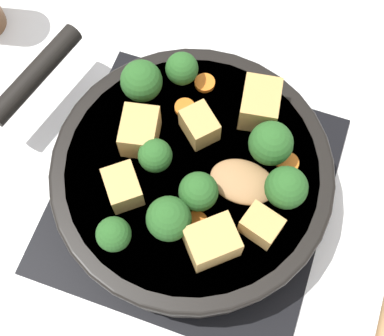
% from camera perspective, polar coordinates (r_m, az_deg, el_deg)
% --- Properties ---
extents(ground_plane, '(2.40, 2.40, 0.00)m').
position_cam_1_polar(ground_plane, '(0.63, 0.00, -2.76)').
color(ground_plane, white).
extents(front_burner_grate, '(0.31, 0.31, 0.03)m').
position_cam_1_polar(front_burner_grate, '(0.62, 0.00, -2.39)').
color(front_burner_grate, black).
rests_on(front_burner_grate, ground_plane).
extents(skillet_pan, '(0.39, 0.30, 0.06)m').
position_cam_1_polar(skillet_pan, '(0.58, -0.16, -0.79)').
color(skillet_pan, black).
rests_on(skillet_pan, front_burner_grate).
extents(wooden_spoon, '(0.21, 0.27, 0.02)m').
position_cam_1_polar(wooden_spoon, '(0.55, 15.37, -4.69)').
color(wooden_spoon, '#A87A4C').
rests_on(wooden_spoon, skillet_pan).
extents(tofu_cube_center_large, '(0.06, 0.06, 0.04)m').
position_cam_1_polar(tofu_cube_center_large, '(0.51, 2.15, -7.90)').
color(tofu_cube_center_large, tan).
rests_on(tofu_cube_center_large, skillet_pan).
extents(tofu_cube_near_handle, '(0.05, 0.05, 0.03)m').
position_cam_1_polar(tofu_cube_near_handle, '(0.54, -7.38, -2.05)').
color(tofu_cube_near_handle, tan).
rests_on(tofu_cube_near_handle, skillet_pan).
extents(tofu_cube_east_chunk, '(0.05, 0.05, 0.04)m').
position_cam_1_polar(tofu_cube_east_chunk, '(0.56, -5.57, 3.88)').
color(tofu_cube_east_chunk, tan).
rests_on(tofu_cube_east_chunk, skillet_pan).
extents(tofu_cube_west_chunk, '(0.05, 0.05, 0.04)m').
position_cam_1_polar(tofu_cube_west_chunk, '(0.57, 7.26, 6.79)').
color(tofu_cube_west_chunk, tan).
rests_on(tofu_cube_west_chunk, skillet_pan).
extents(tofu_cube_back_piece, '(0.05, 0.05, 0.03)m').
position_cam_1_polar(tofu_cube_back_piece, '(0.56, 0.81, 4.56)').
color(tofu_cube_back_piece, tan).
rests_on(tofu_cube_back_piece, skillet_pan).
extents(tofu_cube_front_piece, '(0.04, 0.04, 0.03)m').
position_cam_1_polar(tofu_cube_front_piece, '(0.53, 7.40, -6.09)').
color(tofu_cube_front_piece, tan).
rests_on(tofu_cube_front_piece, skillet_pan).
extents(broccoli_floret_near_spoon, '(0.04, 0.04, 0.05)m').
position_cam_1_polar(broccoli_floret_near_spoon, '(0.57, -5.41, 9.21)').
color(broccoli_floret_near_spoon, '#709956').
rests_on(broccoli_floret_near_spoon, skillet_pan).
extents(broccoli_floret_center_top, '(0.04, 0.04, 0.05)m').
position_cam_1_polar(broccoli_floret_center_top, '(0.52, 0.70, -2.55)').
color(broccoli_floret_center_top, '#709956').
rests_on(broccoli_floret_center_top, skillet_pan).
extents(broccoli_floret_east_rim, '(0.03, 0.03, 0.04)m').
position_cam_1_polar(broccoli_floret_east_rim, '(0.54, -3.95, 1.31)').
color(broccoli_floret_east_rim, '#709956').
rests_on(broccoli_floret_east_rim, skillet_pan).
extents(broccoli_floret_west_rim, '(0.04, 0.04, 0.05)m').
position_cam_1_polar(broccoli_floret_west_rim, '(0.53, 10.04, -1.99)').
color(broccoli_floret_west_rim, '#709956').
rests_on(broccoli_floret_west_rim, skillet_pan).
extents(broccoli_floret_north_edge, '(0.04, 0.04, 0.05)m').
position_cam_1_polar(broccoli_floret_north_edge, '(0.51, -2.44, -5.45)').
color(broccoli_floret_north_edge, '#709956').
rests_on(broccoli_floret_north_edge, skillet_pan).
extents(broccoli_floret_south_cluster, '(0.03, 0.03, 0.04)m').
position_cam_1_polar(broccoli_floret_south_cluster, '(0.52, -8.35, -7.02)').
color(broccoli_floret_south_cluster, '#709956').
rests_on(broccoli_floret_south_cluster, skillet_pan).
extents(broccoli_floret_mid_floret, '(0.04, 0.04, 0.04)m').
position_cam_1_polar(broccoli_floret_mid_floret, '(0.58, -1.08, 10.53)').
color(broccoli_floret_mid_floret, '#709956').
rests_on(broccoli_floret_mid_floret, skillet_pan).
extents(broccoli_floret_small_inner, '(0.05, 0.05, 0.05)m').
position_cam_1_polar(broccoli_floret_small_inner, '(0.54, 8.40, 2.60)').
color(broccoli_floret_small_inner, '#709956').
rests_on(broccoli_floret_small_inner, skillet_pan).
extents(carrot_slice_orange_thin, '(0.02, 0.02, 0.01)m').
position_cam_1_polar(carrot_slice_orange_thin, '(0.57, 10.15, 0.53)').
color(carrot_slice_orange_thin, orange).
rests_on(carrot_slice_orange_thin, skillet_pan).
extents(carrot_slice_near_center, '(0.02, 0.02, 0.01)m').
position_cam_1_polar(carrot_slice_near_center, '(0.59, -0.77, 6.45)').
color(carrot_slice_near_center, orange).
rests_on(carrot_slice_near_center, skillet_pan).
extents(carrot_slice_edge_slice, '(0.02, 0.02, 0.01)m').
position_cam_1_polar(carrot_slice_edge_slice, '(0.60, 1.37, 9.06)').
color(carrot_slice_edge_slice, orange).
rests_on(carrot_slice_edge_slice, skillet_pan).
extents(carrot_slice_under_broccoli, '(0.02, 0.02, 0.01)m').
position_cam_1_polar(carrot_slice_under_broccoli, '(0.54, 0.44, -5.87)').
color(carrot_slice_under_broccoli, orange).
rests_on(carrot_slice_under_broccoli, skillet_pan).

